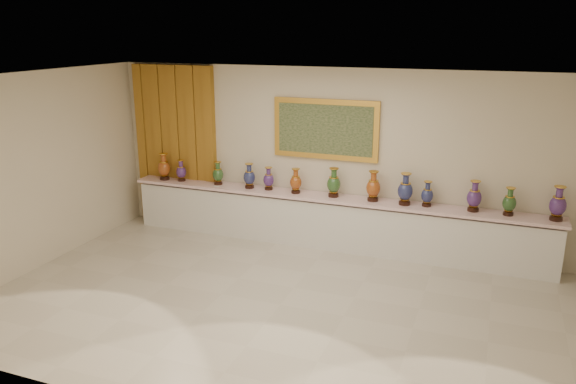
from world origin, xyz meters
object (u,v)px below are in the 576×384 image
(vase_0, at_px, (164,168))
(vase_2, at_px, (218,174))
(vase_1, at_px, (181,172))
(counter, at_px, (329,222))

(vase_0, distance_m, vase_2, 1.09)
(vase_0, xyz_separation_m, vase_1, (0.34, 0.03, -0.05))
(counter, relative_size, vase_2, 17.35)
(counter, relative_size, vase_1, 18.50)
(counter, height_order, vase_2, vase_2)
(vase_2, bearing_deg, counter, 0.13)
(counter, relative_size, vase_0, 14.69)
(vase_1, bearing_deg, vase_0, -175.44)
(vase_0, bearing_deg, vase_2, 2.73)
(counter, xyz_separation_m, vase_2, (-2.09, -0.00, 0.65))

